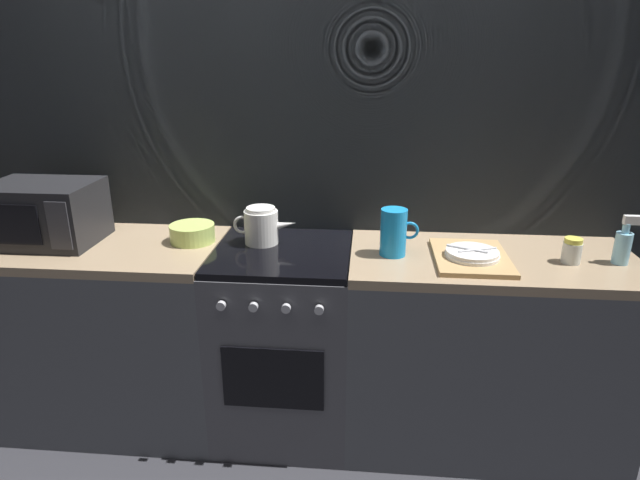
# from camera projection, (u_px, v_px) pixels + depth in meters

# --- Properties ---
(ground_plane) EXTENTS (8.00, 8.00, 0.00)m
(ground_plane) POSITION_uv_depth(u_px,v_px,m) (286.00, 421.00, 2.63)
(ground_plane) COLOR #2D2D33
(back_wall) EXTENTS (3.60, 0.05, 2.40)m
(back_wall) POSITION_uv_depth(u_px,v_px,m) (291.00, 166.00, 2.53)
(back_wall) COLOR gray
(back_wall) RESTS_ON ground_plane
(counter_left) EXTENTS (1.20, 0.60, 0.90)m
(counter_left) POSITION_uv_depth(u_px,v_px,m) (98.00, 332.00, 2.55)
(counter_left) COLOR #515459
(counter_left) RESTS_ON ground_plane
(stove_unit) EXTENTS (0.60, 0.63, 0.90)m
(stove_unit) POSITION_uv_depth(u_px,v_px,m) (284.00, 341.00, 2.48)
(stove_unit) COLOR #4C4C51
(stove_unit) RESTS_ON ground_plane
(counter_right) EXTENTS (1.20, 0.60, 0.90)m
(counter_right) POSITION_uv_depth(u_px,v_px,m) (483.00, 350.00, 2.40)
(counter_right) COLOR #515459
(counter_right) RESTS_ON ground_plane
(microwave) EXTENTS (0.46, 0.35, 0.27)m
(microwave) POSITION_uv_depth(u_px,v_px,m) (44.00, 213.00, 2.38)
(microwave) COLOR black
(microwave) RESTS_ON counter_left
(kettle) EXTENTS (0.28, 0.15, 0.17)m
(kettle) POSITION_uv_depth(u_px,v_px,m) (262.00, 226.00, 2.38)
(kettle) COLOR white
(kettle) RESTS_ON stove_unit
(mixing_bowl) EXTENTS (0.20, 0.20, 0.08)m
(mixing_bowl) POSITION_uv_depth(u_px,v_px,m) (192.00, 233.00, 2.41)
(mixing_bowl) COLOR #B7D166
(mixing_bowl) RESTS_ON counter_left
(pitcher) EXTENTS (0.16, 0.11, 0.20)m
(pitcher) POSITION_uv_depth(u_px,v_px,m) (394.00, 232.00, 2.24)
(pitcher) COLOR #198CD8
(pitcher) RESTS_ON counter_right
(dish_pile) EXTENTS (0.30, 0.40, 0.06)m
(dish_pile) POSITION_uv_depth(u_px,v_px,m) (471.00, 256.00, 2.20)
(dish_pile) COLOR tan
(dish_pile) RESTS_ON counter_right
(spice_jar) EXTENTS (0.08, 0.08, 0.10)m
(spice_jar) POSITION_uv_depth(u_px,v_px,m) (572.00, 251.00, 2.17)
(spice_jar) COLOR silver
(spice_jar) RESTS_ON counter_right
(spray_bottle) EXTENTS (0.08, 0.06, 0.20)m
(spray_bottle) POSITION_uv_depth(u_px,v_px,m) (623.00, 245.00, 2.15)
(spray_bottle) COLOR #8CCCE5
(spray_bottle) RESTS_ON counter_right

